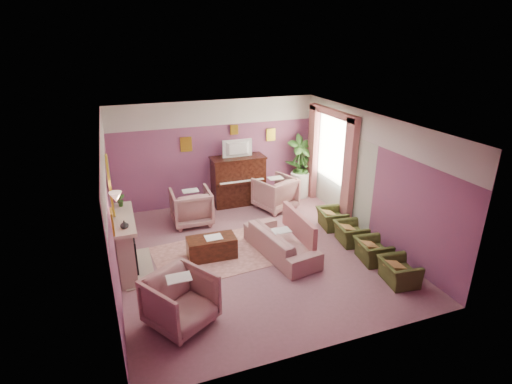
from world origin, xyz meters
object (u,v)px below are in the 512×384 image
object	(u,v)px
sofa	(281,237)
side_table	(299,185)
olive_chair_b	(373,248)
olive_chair_d	(332,216)
floral_armchair_front	(181,298)
floral_armchair_left	(191,205)
olive_chair_a	(399,268)
coffee_table	(212,247)
piano	(238,181)
olive_chair_c	(351,230)
floral_armchair_right	(275,191)
television	(238,147)

from	to	relation	value
sofa	side_table	distance (m)	3.36
olive_chair_b	olive_chair_d	distance (m)	1.64
floral_armchair_front	side_table	distance (m)	5.98
sofa	floral_armchair_front	size ratio (longest dim) A/B	2.02
floral_armchair_left	olive_chair_a	distance (m)	4.95
coffee_table	side_table	world-z (taller)	side_table
olive_chair_b	side_table	bearing A→B (deg)	87.79
piano	olive_chair_c	world-z (taller)	piano
coffee_table	floral_armchair_front	xyz separation A→B (m)	(-0.96, -1.85, 0.26)
floral_armchair_right	olive_chair_d	bearing A→B (deg)	-60.83
sofa	floral_armchair_front	world-z (taller)	floral_armchair_front
piano	floral_armchair_left	bearing A→B (deg)	-151.11
piano	television	size ratio (longest dim) A/B	1.75
sofa	side_table	size ratio (longest dim) A/B	2.79
olive_chair_c	olive_chair_d	xyz separation A→B (m)	(0.00, 0.82, 0.00)
piano	coffee_table	world-z (taller)	piano
coffee_table	floral_armchair_right	size ratio (longest dim) A/B	1.03
floral_armchair_front	olive_chair_a	world-z (taller)	floral_armchair_front
coffee_table	side_table	distance (m)	4.04
floral_armchair_front	olive_chair_c	distance (m)	4.26
olive_chair_a	side_table	bearing A→B (deg)	88.19
olive_chair_d	olive_chair_b	bearing A→B (deg)	-90.00
sofa	olive_chair_b	size ratio (longest dim) A/B	2.79
television	olive_chair_a	size ratio (longest dim) A/B	1.14
television	floral_armchair_right	world-z (taller)	television
olive_chair_c	coffee_table	bearing A→B (deg)	171.70
floral_armchair_front	olive_chair_a	bearing A→B (deg)	-3.40
olive_chair_a	olive_chair_b	size ratio (longest dim) A/B	1.00
olive_chair_b	television	bearing A→B (deg)	113.72
side_table	floral_armchair_front	bearing A→B (deg)	-134.08
piano	floral_armchair_left	size ratio (longest dim) A/B	1.45
olive_chair_b	piano	bearing A→B (deg)	113.45
television	floral_armchair_right	size ratio (longest dim) A/B	0.83
floral_armchair_front	olive_chair_b	bearing A→B (deg)	8.23
sofa	olive_chair_b	distance (m)	1.88
olive_chair_c	floral_armchair_left	bearing A→B (deg)	144.84
sofa	olive_chair_d	bearing A→B (deg)	24.55
sofa	side_table	bearing A→B (deg)	57.58
coffee_table	olive_chair_d	world-z (taller)	olive_chair_d
floral_armchair_left	olive_chair_d	distance (m)	3.41
floral_armchair_front	olive_chair_c	xyz separation A→B (m)	(4.02, 1.40, -0.18)
floral_armchair_right	floral_armchair_front	distance (m)	4.90
floral_armchair_left	side_table	xyz separation A→B (m)	(3.26, 0.70, -0.13)
olive_chair_b	olive_chair_d	world-z (taller)	same
floral_armchair_front	olive_chair_d	distance (m)	4.59
piano	side_table	size ratio (longest dim) A/B	2.00
floral_armchair_left	sofa	bearing A→B (deg)	-55.57
olive_chair_a	television	bearing A→B (deg)	109.85
sofa	olive_chair_c	size ratio (longest dim) A/B	2.79
floral_armchair_left	olive_chair_b	distance (m)	4.34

